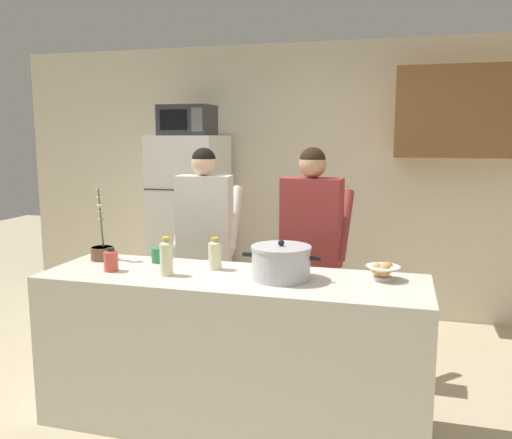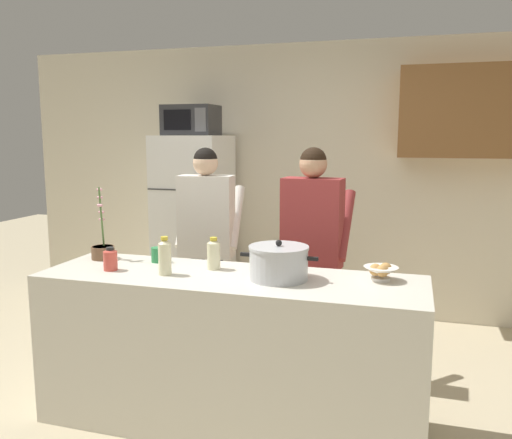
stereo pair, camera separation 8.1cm
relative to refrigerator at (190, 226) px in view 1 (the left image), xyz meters
name	(u,v)px [view 1 (the left image)]	position (x,y,z in m)	size (l,w,h in m)	color
ground_plane	(232,422)	(1.01, -1.85, -0.87)	(14.00, 14.00, 0.00)	#C6B793
back_wall_unit	(330,170)	(1.29, 0.41, 0.54)	(6.00, 0.48, 2.60)	beige
kitchen_island	(232,351)	(1.01, -1.85, -0.41)	(2.26, 0.68, 0.92)	silver
refrigerator	(190,226)	(0.00, 0.00, 0.00)	(0.64, 0.68, 1.73)	white
microwave	(187,120)	(0.00, -0.02, 1.01)	(0.48, 0.37, 0.28)	#2D2D30
person_near_pot	(205,228)	(0.50, -0.90, 0.16)	(0.53, 0.45, 1.64)	black
person_by_sink	(312,235)	(1.35, -1.04, 0.17)	(0.53, 0.44, 1.65)	#33384C
cooking_pot	(281,262)	(1.31, -1.84, 0.15)	(0.45, 0.34, 0.23)	silver
coffee_mug	(159,255)	(0.46, -1.65, 0.10)	(0.13, 0.09, 0.10)	#2D8C4C
bread_bowl	(383,271)	(1.87, -1.71, 0.11)	(0.20, 0.20, 0.10)	white
bottle_near_edge	(111,260)	(0.28, -1.93, 0.12)	(0.08, 0.08, 0.14)	#D84C3F
bottle_mid_counter	(166,257)	(0.64, -1.93, 0.16)	(0.08, 0.08, 0.23)	beige
bottle_far_corner	(215,254)	(0.87, -1.73, 0.15)	(0.08, 0.08, 0.20)	beige
potted_orchid	(102,249)	(0.06, -1.68, 0.12)	(0.15, 0.15, 0.48)	brown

